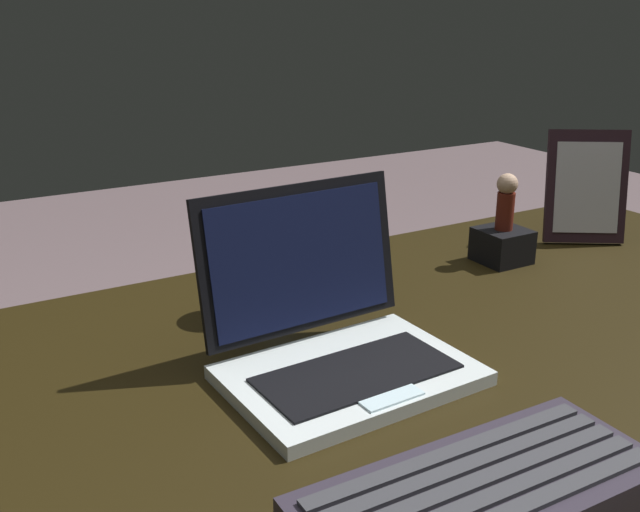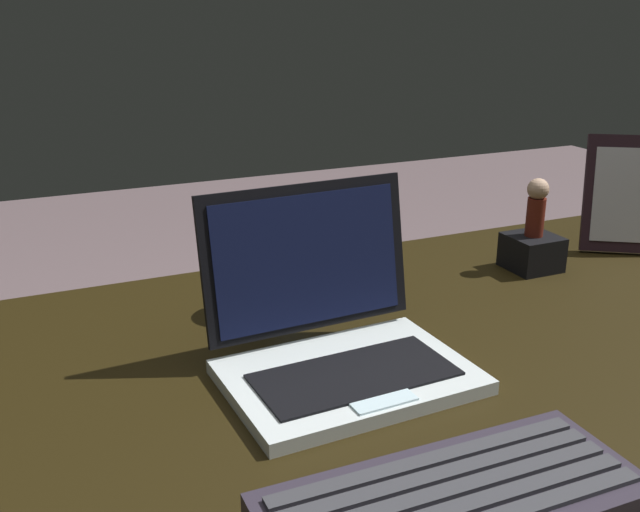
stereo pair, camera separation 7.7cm
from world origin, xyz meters
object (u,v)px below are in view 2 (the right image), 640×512
Objects in this scene: figurine_stand at (532,252)px; coffee_mug at (269,280)px; photo_frame at (627,195)px; laptop_front at (336,339)px; figurine at (537,205)px; external_keyboard at (454,506)px.

coffee_mug is (-0.43, 0.01, 0.02)m from figurine_stand.
photo_frame is 1.80× the size of coffee_mug.
figurine_stand is at bearing -177.06° from photo_frame.
laptop_front is at bearing -156.94° from figurine_stand.
photo_frame is 2.13× the size of figurine.
external_keyboard is 3.50× the size of figurine.
figurine reaches higher than coffee_mug.
figurine_stand reaches higher than external_keyboard.
laptop_front reaches higher than external_keyboard.
figurine is at bearing -177.06° from photo_frame.
external_keyboard is 1.64× the size of photo_frame.
coffee_mug is (0.01, 0.46, 0.03)m from external_keyboard.
laptop_front is at bearing -87.33° from coffee_mug.
figurine is at bearing 23.06° from laptop_front.
figurine_stand is 0.43m from coffee_mug.
photo_frame is (0.64, 0.46, 0.08)m from external_keyboard.
figurine is 0.84× the size of coffee_mug.
coffee_mug is at bearing 178.49° from figurine_stand.
photo_frame is 2.57× the size of figurine_stand.
external_keyboard is at bearing -134.64° from figurine_stand.
figurine_stand is at bearing 23.06° from laptop_front.
laptop_front reaches higher than figurine_stand.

